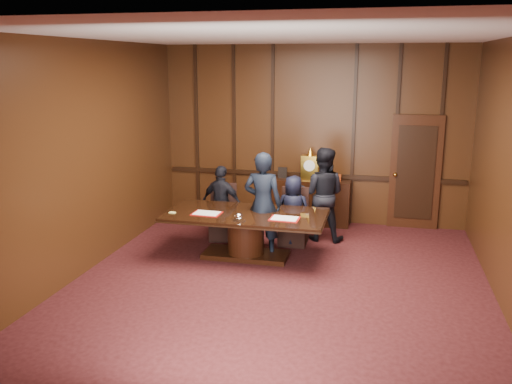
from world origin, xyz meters
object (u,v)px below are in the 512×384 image
at_px(signatory_left, 222,203).
at_px(witness_left, 263,204).
at_px(witness_right, 322,194).
at_px(signatory_right, 293,211).
at_px(sideboard, 309,200).
at_px(conference_table, 246,228).

bearing_deg(signatory_left, witness_left, 160.38).
distance_m(witness_left, witness_right, 1.34).
distance_m(signatory_left, signatory_right, 1.30).
xyz_separation_m(sideboard, witness_left, (-0.51, -1.96, 0.39)).
bearing_deg(sideboard, conference_table, -109.17).
xyz_separation_m(signatory_right, witness_left, (-0.41, -0.60, 0.25)).
relative_size(sideboard, conference_table, 0.61).
relative_size(conference_table, signatory_right, 2.09).
distance_m(signatory_left, witness_right, 1.82).
height_order(signatory_left, signatory_right, signatory_left).
bearing_deg(signatory_right, witness_left, 59.03).
relative_size(sideboard, witness_right, 0.94).
height_order(witness_left, witness_right, witness_left).
bearing_deg(witness_right, signatory_right, 46.27).
bearing_deg(conference_table, witness_left, 39.70).
bearing_deg(witness_left, signatory_left, -32.99).
bearing_deg(signatory_right, sideboard, -90.95).
xyz_separation_m(signatory_left, witness_right, (1.76, 0.43, 0.16)).
bearing_deg(sideboard, witness_right, -69.00).
xyz_separation_m(sideboard, witness_right, (0.36, -0.93, 0.36)).
relative_size(conference_table, witness_left, 1.50).
distance_m(sideboard, signatory_right, 1.37).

